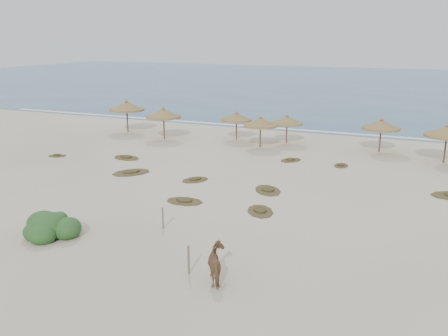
{
  "coord_description": "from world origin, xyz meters",
  "views": [
    {
      "loc": [
        13.06,
        -21.17,
        9.08
      ],
      "look_at": [
        1.83,
        5.0,
        1.43
      ],
      "focal_mm": 40.0,
      "sensor_mm": 36.0,
      "label": 1
    }
  ],
  "objects": [
    {
      "name": "fence_post_near",
      "position": [
        1.49,
        -1.66,
        0.54
      ],
      "size": [
        0.09,
        0.09,
        1.08
      ],
      "primitive_type": "cylinder",
      "rotation": [
        0.0,
        0.0,
        0.13
      ],
      "color": "#706454",
      "rests_on": "ground"
    },
    {
      "name": "scrub_8",
      "position": [
        -13.47,
        8.03,
        0.05
      ],
      "size": [
        1.57,
        1.31,
        0.16
      ],
      "rotation": [
        0.0,
        0.0,
        0.38
      ],
      "color": "brown",
      "rests_on": "ground"
    },
    {
      "name": "horse",
      "position": [
        6.08,
        -5.47,
        0.7
      ],
      "size": [
        1.54,
        1.8,
        1.4
      ],
      "primitive_type": "imported",
      "rotation": [
        0.0,
        0.0,
        3.72
      ],
      "color": "brown",
      "rests_on": "ground"
    },
    {
      "name": "scrub_1",
      "position": [
        -5.54,
        6.21,
        0.05
      ],
      "size": [
        2.92,
        3.11,
        0.16
      ],
      "rotation": [
        0.0,
        0.0,
        0.93
      ],
      "color": "brown",
      "rests_on": "ground"
    },
    {
      "name": "palapa_1",
      "position": [
        -9.17,
        17.04,
        2.27
      ],
      "size": [
        4.04,
        4.04,
        2.93
      ],
      "rotation": [
        0.0,
        0.0,
        0.37
      ],
      "color": "brown",
      "rests_on": "ground"
    },
    {
      "name": "scrub_11",
      "position": [
        -3.6,
        -4.02,
        0.05
      ],
      "size": [
        2.39,
        2.29,
        0.16
      ],
      "rotation": [
        0.0,
        0.0,
        0.68
      ],
      "color": "brown",
      "rests_on": "ground"
    },
    {
      "name": "palapa_0",
      "position": [
        -14.07,
        18.59,
        2.45
      ],
      "size": [
        4.4,
        4.4,
        3.16
      ],
      "rotation": [
        0.0,
        0.0,
        -0.39
      ],
      "color": "brown",
      "rests_on": "ground"
    },
    {
      "name": "scrub_2",
      "position": [
        -0.77,
        6.34,
        0.05
      ],
      "size": [
        1.97,
        2.21,
        0.16
      ],
      "rotation": [
        0.0,
        0.0,
        1.05
      ],
      "color": "brown",
      "rests_on": "ground"
    },
    {
      "name": "scrub_4",
      "position": [
        5.02,
        2.43,
        0.05
      ],
      "size": [
        2.18,
        2.47,
        0.16
      ],
      "rotation": [
        0.0,
        0.0,
        2.07
      ],
      "color": "brown",
      "rests_on": "ground"
    },
    {
      "name": "scrub_9",
      "position": [
        0.58,
        2.29,
        0.05
      ],
      "size": [
        2.2,
        1.52,
        0.16
      ],
      "rotation": [
        0.0,
        0.0,
        0.07
      ],
      "color": "brown",
      "rests_on": "ground"
    },
    {
      "name": "palapa_4",
      "position": [
        1.4,
        19.64,
        1.96
      ],
      "size": [
        3.45,
        3.45,
        2.53
      ],
      "rotation": [
        0.0,
        0.0,
        0.34
      ],
      "color": "brown",
      "rests_on": "ground"
    },
    {
      "name": "palapa_5",
      "position": [
        9.16,
        19.37,
        2.16
      ],
      "size": [
        3.0,
        3.0,
        2.79
      ],
      "rotation": [
        0.0,
        0.0,
        0.01
      ],
      "color": "brown",
      "rests_on": "ground"
    },
    {
      "name": "foam_line",
      "position": [
        0.0,
        26.0,
        0.0
      ],
      "size": [
        70.0,
        0.6,
        0.01
      ],
      "primitive_type": "cube",
      "color": "silver",
      "rests_on": "ground"
    },
    {
      "name": "palapa_2",
      "position": [
        -3.16,
        19.41,
        1.99
      ],
      "size": [
        3.3,
        3.3,
        2.57
      ],
      "rotation": [
        0.0,
        0.0,
        -0.23
      ],
      "color": "brown",
      "rests_on": "ground"
    },
    {
      "name": "scrub_10",
      "position": [
        7.19,
        13.68,
        0.05
      ],
      "size": [
        1.03,
        1.52,
        0.16
      ],
      "rotation": [
        0.0,
        0.0,
        1.52
      ],
      "color": "brown",
      "rests_on": "ground"
    },
    {
      "name": "palapa_6",
      "position": [
        13.91,
        17.53,
        2.29
      ],
      "size": [
        3.81,
        3.81,
        2.96
      ],
      "rotation": [
        0.0,
        0.0,
        0.24
      ],
      "color": "brown",
      "rests_on": "ground"
    },
    {
      "name": "bush",
      "position": [
        -2.9,
        -4.49,
        0.43
      ],
      "size": [
        2.9,
        2.56,
        1.3
      ],
      "rotation": [
        0.0,
        0.0,
        -0.38
      ],
      "color": "#325B27",
      "rests_on": "ground"
    },
    {
      "name": "scrub_7",
      "position": [
        3.45,
        13.79,
        0.05
      ],
      "size": [
        1.89,
        2.1,
        0.16
      ],
      "rotation": [
        0.0,
        0.0,
        1.03
      ],
      "color": "brown",
      "rests_on": "ground"
    },
    {
      "name": "ocean",
      "position": [
        0.0,
        75.0,
        0.0
      ],
      "size": [
        200.0,
        100.0,
        0.01
      ],
      "primitive_type": "cube",
      "color": "navy",
      "rests_on": "ground"
    },
    {
      "name": "palapa_3",
      "position": [
        -0.17,
        17.28,
        2.07
      ],
      "size": [
        3.67,
        3.67,
        2.67
      ],
      "rotation": [
        0.0,
        0.0,
        0.37
      ],
      "color": "brown",
      "rests_on": "ground"
    },
    {
      "name": "scrub_6",
      "position": [
        -8.21,
        9.62,
        0.05
      ],
      "size": [
        2.54,
        1.96,
        0.16
      ],
      "rotation": [
        0.0,
        0.0,
        2.9
      ],
      "color": "brown",
      "rests_on": "ground"
    },
    {
      "name": "ground",
      "position": [
        0.0,
        0.0,
        0.0
      ],
      "size": [
        160.0,
        160.0,
        0.0
      ],
      "primitive_type": "plane",
      "color": "beige",
      "rests_on": "ground"
    },
    {
      "name": "fence_post_far",
      "position": [
        4.76,
        -5.34,
        0.59
      ],
      "size": [
        0.09,
        0.09,
        1.17
      ],
      "primitive_type": "cylinder",
      "rotation": [
        0.0,
        0.0,
        0.11
      ],
      "color": "#706454",
      "rests_on": "ground"
    },
    {
      "name": "scrub_3",
      "position": [
        4.23,
        6.06,
        0.05
      ],
      "size": [
        2.5,
        2.69,
        0.16
      ],
      "rotation": [
        0.0,
        0.0,
        2.18
      ],
      "color": "brown",
      "rests_on": "ground"
    }
  ]
}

